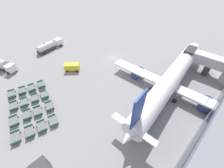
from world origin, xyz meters
The scene contains 22 objects.
ground_plane centered at (0.00, 0.00, 0.00)m, with size 500.00×500.00×0.00m, color gray.
jet_bridge centered at (25.99, 13.57, 3.54)m, with size 15.51×6.06×5.95m.
airplane centered at (19.88, -0.39, 3.14)m, with size 31.16×40.50×12.25m.
fuel_tanker_primary centered at (-18.79, -28.07, 1.35)m, with size 8.00×5.07×3.24m.
fuel_tanker_secondary centered at (-20.30, -13.01, 1.28)m, with size 4.46×10.01×3.05m.
service_van centered at (-4.08, -13.55, 1.15)m, with size 4.14×4.39×2.13m.
baggage_dolly_row_near_col_a centered at (-5.66, -29.84, 0.47)m, with size 3.37×2.07×0.92m.
baggage_dolly_row_near_col_b centered at (-1.37, -30.66, 0.47)m, with size 3.37×2.11×0.92m.
baggage_dolly_row_near_col_c centered at (2.84, -31.85, 0.47)m, with size 3.36×2.06×0.92m.
baggage_dolly_row_near_col_d centered at (6.81, -32.75, 0.47)m, with size 3.37×2.17×0.92m.
baggage_dolly_row_mid_a_col_a centered at (-5.05, -27.57, 0.47)m, with size 3.37×2.20×0.92m.
baggage_dolly_row_mid_a_col_b centered at (-0.86, -28.59, 0.47)m, with size 3.37×2.17×0.92m.
baggage_dolly_row_mid_a_col_c centered at (3.15, -29.36, 0.47)m, with size 3.37×2.20×0.92m.
baggage_dolly_row_mid_a_col_d centered at (7.45, -30.41, 0.47)m, with size 3.37×2.15×0.92m.
baggage_dolly_row_mid_b_col_a centered at (-4.41, -25.44, 0.47)m, with size 3.37×2.08×0.92m.
baggage_dolly_row_mid_b_col_b centered at (-0.39, -26.32, 0.47)m, with size 3.37×2.20×0.92m.
baggage_dolly_row_mid_b_col_c centered at (3.84, -27.35, 0.47)m, with size 3.37×2.20×0.92m.
baggage_dolly_row_mid_b_col_d centered at (7.97, -28.24, 0.47)m, with size 3.37×2.12×0.92m.
baggage_dolly_row_far_col_a centered at (-3.95, -23.19, 0.47)m, with size 3.37×2.08×0.92m.
baggage_dolly_row_far_col_b centered at (0.12, -24.16, 0.47)m, with size 3.36×2.05×0.92m.
baggage_dolly_row_far_col_c centered at (4.31, -24.85, 0.47)m, with size 3.37×2.12×0.92m.
baggage_dolly_row_far_col_d centered at (8.37, -25.99, 0.47)m, with size 3.37×2.12×0.92m.
Camera 1 is at (27.86, -27.85, 25.43)m, focal length 22.00 mm.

